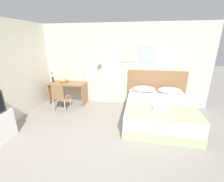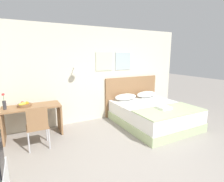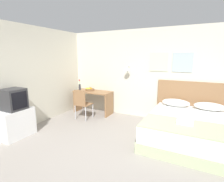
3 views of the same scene
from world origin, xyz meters
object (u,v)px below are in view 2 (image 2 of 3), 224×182
at_px(headboard, 132,95).
at_px(fruit_bowl, 24,105).
at_px(pillow_right, 146,94).
at_px(desk, 33,115).
at_px(throw_blanket, 170,111).
at_px(folded_towel_near_foot, 164,108).
at_px(bed, 153,115).
at_px(desk_chair, 38,124).
at_px(pillow_left, 126,97).
at_px(flower_vase, 4,103).

distance_m(headboard, fruit_bowl, 3.14).
bearing_deg(pillow_right, desk, -178.57).
distance_m(throw_blanket, fruit_bowl, 3.40).
bearing_deg(pillow_right, folded_towel_near_foot, -109.64).
height_order(throw_blanket, desk, desk).
bearing_deg(fruit_bowl, folded_towel_near_foot, -21.41).
distance_m(folded_towel_near_foot, desk, 3.14).
height_order(folded_towel_near_foot, desk, desk).
relative_size(bed, desk_chair, 2.29).
bearing_deg(desk_chair, folded_towel_near_foot, -9.78).
bearing_deg(folded_towel_near_foot, pillow_right, 70.36).
bearing_deg(headboard, bed, -90.00).
height_order(desk, fruit_bowl, fruit_bowl).
bearing_deg(pillow_left, fruit_bowl, -178.96).
height_order(headboard, desk_chair, headboard).
bearing_deg(desk_chair, pillow_right, 12.87).
height_order(bed, desk, desk).
height_order(desk, desk_chair, desk_chair).
xyz_separation_m(desk_chair, flower_vase, (-0.57, 0.66, 0.35)).
relative_size(throw_blanket, desk, 1.36).
relative_size(headboard, desk, 1.50).
bearing_deg(throw_blanket, headboard, 90.00).
height_order(pillow_right, desk_chair, desk_chair).
bearing_deg(bed, flower_vase, 168.73).
bearing_deg(throw_blanket, bed, 90.00).
bearing_deg(flower_vase, pillow_right, 1.49).
bearing_deg(headboard, flower_vase, -174.07).
distance_m(folded_towel_near_foot, fruit_bowl, 3.30).
bearing_deg(bed, desk, 166.49).
height_order(pillow_left, flower_vase, flower_vase).
bearing_deg(headboard, pillow_left, -146.45).
bearing_deg(headboard, pillow_right, -33.55).
distance_m(pillow_left, desk, 2.58).
xyz_separation_m(headboard, flower_vase, (-3.49, -0.36, 0.27)).
bearing_deg(folded_towel_near_foot, pillow_left, 105.29).
distance_m(bed, flower_vase, 3.61).
bearing_deg(bed, throw_blanket, -90.00).
relative_size(headboard, desk_chair, 2.08).
distance_m(pillow_right, fruit_bowl, 3.51).
relative_size(headboard, throw_blanket, 1.10).
bearing_deg(flower_vase, folded_towel_near_foot, -18.48).
distance_m(pillow_right, flower_vase, 3.89).
height_order(pillow_right, folded_towel_near_foot, pillow_right).
relative_size(pillow_right, folded_towel_near_foot, 2.30).
distance_m(pillow_right, folded_towel_near_foot, 1.33).
height_order(pillow_right, flower_vase, flower_vase).
relative_size(throw_blanket, folded_towel_near_foot, 5.51).
relative_size(bed, pillow_left, 2.90).
height_order(headboard, pillow_left, headboard).
xyz_separation_m(folded_towel_near_foot, fruit_bowl, (-3.06, 1.20, 0.18)).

